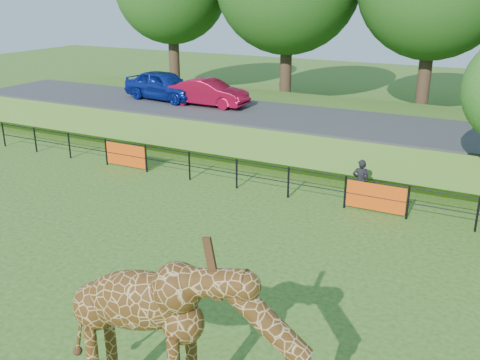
{
  "coord_description": "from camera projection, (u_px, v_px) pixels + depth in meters",
  "views": [
    {
      "loc": [
        6.41,
        -8.03,
        6.8
      ],
      "look_at": [
        0.27,
        3.87,
        2.0
      ],
      "focal_mm": 40.0,
      "sensor_mm": 36.0,
      "label": 1
    }
  ],
  "objects": [
    {
      "name": "giraffe",
      "position": [
        190.0,
        349.0,
        8.22
      ],
      "size": [
        4.45,
        1.27,
        3.14
      ],
      "primitive_type": null,
      "rotation": [
        0.0,
        0.0,
        0.11
      ],
      "color": "#4F2F10",
      "rests_on": "ground"
    },
    {
      "name": "road",
      "position": [
        342.0,
        123.0,
        23.03
      ],
      "size": [
        40.0,
        5.0,
        0.12
      ],
      "primitive_type": "cube",
      "color": "#323235",
      "rests_on": "embankment"
    },
    {
      "name": "embankment",
      "position": [
        351.0,
        131.0,
        24.53
      ],
      "size": [
        40.0,
        9.0,
        1.3
      ],
      "primitive_type": "cube",
      "color": "#2E5816",
      "rests_on": "ground"
    },
    {
      "name": "perimeter_fence",
      "position": [
        288.0,
        183.0,
        18.29
      ],
      "size": [
        28.07,
        0.1,
        1.1
      ],
      "primitive_type": null,
      "color": "black",
      "rests_on": "ground"
    },
    {
      "name": "ground",
      "position": [
        149.0,
        316.0,
        11.78
      ],
      "size": [
        90.0,
        90.0,
        0.0
      ],
      "primitive_type": "plane",
      "color": "#2E5816",
      "rests_on": "ground"
    },
    {
      "name": "car_blue",
      "position": [
        164.0,
        85.0,
        27.28
      ],
      "size": [
        4.57,
        2.33,
        1.49
      ],
      "primitive_type": "imported",
      "rotation": [
        0.0,
        0.0,
        1.44
      ],
      "color": "#142CA5",
      "rests_on": "road"
    },
    {
      "name": "car_red",
      "position": [
        209.0,
        93.0,
        25.91
      ],
      "size": [
        3.91,
        1.4,
        1.29
      ],
      "primitive_type": "imported",
      "rotation": [
        0.0,
        0.0,
        1.56
      ],
      "color": "#A70B2D",
      "rests_on": "road"
    },
    {
      "name": "visitor",
      "position": [
        360.0,
        181.0,
        17.8
      ],
      "size": [
        0.62,
        0.48,
        1.52
      ],
      "primitive_type": "imported",
      "rotation": [
        0.0,
        0.0,
        3.37
      ],
      "color": "black",
      "rests_on": "ground"
    }
  ]
}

